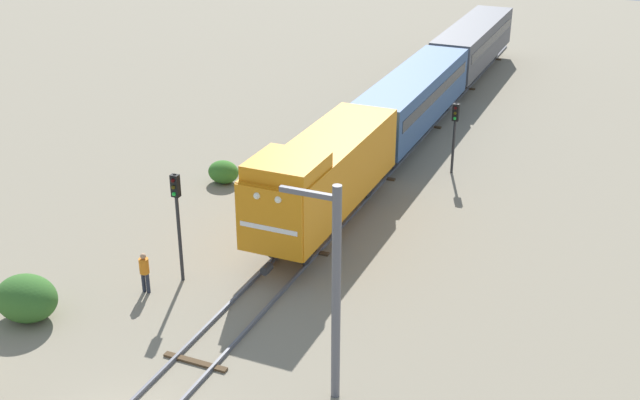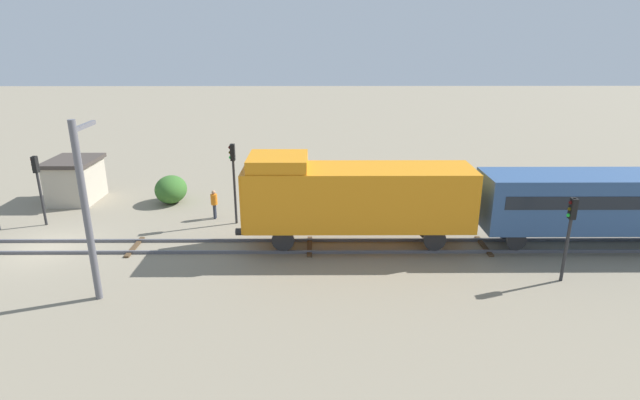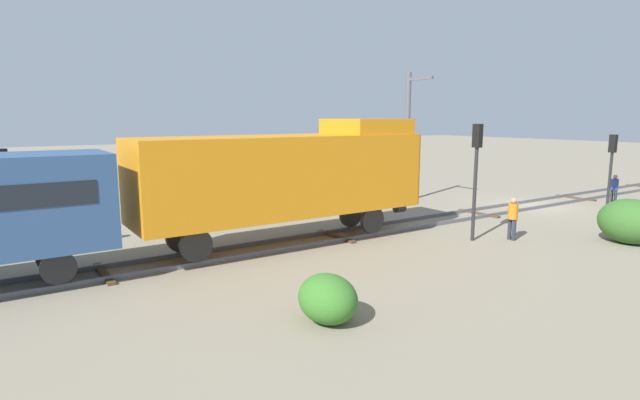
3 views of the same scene
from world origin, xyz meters
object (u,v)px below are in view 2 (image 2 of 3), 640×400
locomotive (354,195)px  relay_hut (75,180)px  passenger_car_leading (625,200)px  traffic_signal_mid (233,169)px  worker_by_signal (214,202)px  traffic_signal_far (570,224)px  traffic_signal_near (38,178)px  catenary_mast (86,208)px

locomotive → relay_hut: (-7.50, -17.23, -1.38)m
passenger_car_leading → traffic_signal_mid: (-3.40, -19.73, 0.64)m
passenger_car_leading → worker_by_signal: 21.56m
relay_hut → passenger_car_leading: bearing=76.2°
worker_by_signal → locomotive: bearing=-52.8°
locomotive → traffic_signal_far: (3.60, 8.86, -0.12)m
traffic_signal_mid → relay_hut: size_ratio=1.31×
traffic_signal_far → worker_by_signal: (-7.80, -16.62, -1.66)m
worker_by_signal → passenger_car_leading: bearing=-35.7°
traffic_signal_far → relay_hut: 28.38m
traffic_signal_mid → worker_by_signal: size_ratio=2.69×
passenger_car_leading → traffic_signal_far: passenger_car_leading is taller
locomotive → traffic_signal_near: locomotive is taller
catenary_mast → passenger_car_leading: bearing=101.6°
passenger_car_leading → traffic_signal_near: size_ratio=3.54×
locomotive → traffic_signal_near: (-3.20, -17.10, -0.01)m
passenger_car_leading → locomotive: bearing=-90.0°
locomotive → relay_hut: locomotive is taller
locomotive → worker_by_signal: size_ratio=6.82×
locomotive → passenger_car_leading: locomotive is taller
passenger_car_leading → traffic_signal_near: 30.60m
traffic_signal_mid → relay_hut: 11.72m
locomotive → traffic_signal_mid: size_ratio=2.54×
locomotive → catenary_mast: (4.93, -10.71, 1.12)m
locomotive → traffic_signal_mid: bearing=-118.0°
traffic_signal_near → worker_by_signal: traffic_signal_near is taller
traffic_signal_near → catenary_mast: (8.13, 6.39, 1.14)m
traffic_signal_near → traffic_signal_mid: size_ratio=0.87×
catenary_mast → worker_by_signal: bearing=162.1°
locomotive → traffic_signal_far: size_ratio=3.06×
worker_by_signal → relay_hut: relay_hut is taller
passenger_car_leading → worker_by_signal: passenger_car_leading is taller
passenger_car_leading → traffic_signal_far: 5.75m
worker_by_signal → relay_hut: (-3.30, -9.48, 0.40)m
traffic_signal_near → worker_by_signal: (-1.00, 9.34, -1.77)m
traffic_signal_near → traffic_signal_far: (6.80, 25.96, -0.11)m
worker_by_signal → relay_hut: size_ratio=0.49×
traffic_signal_mid → traffic_signal_near: bearing=-88.9°
locomotive → traffic_signal_near: 17.40m
locomotive → traffic_signal_near: size_ratio=2.93×
traffic_signal_near → relay_hut: (-4.30, -0.13, -1.37)m
relay_hut → locomotive: bearing=66.5°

